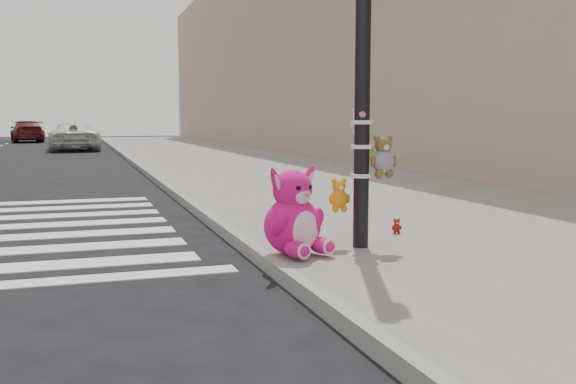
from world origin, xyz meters
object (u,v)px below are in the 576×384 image
object	(u,v)px
signal_pole	(364,87)
pink_bunny	(294,218)
red_teddy	(397,226)
car_white_near	(73,137)

from	to	relation	value
signal_pole	pink_bunny	bearing A→B (deg)	-168.22
pink_bunny	red_teddy	bearing A→B (deg)	4.55
signal_pole	pink_bunny	distance (m)	1.54
signal_pole	pink_bunny	size ratio (longest dim) A/B	4.47
pink_bunny	red_teddy	distance (m)	1.73
signal_pole	car_white_near	xyz separation A→B (m)	(-3.01, 27.37, -1.12)
red_teddy	car_white_near	xyz separation A→B (m)	(-3.73, 26.77, 0.46)
signal_pole	red_teddy	size ratio (longest dim) A/B	22.40
red_teddy	car_white_near	world-z (taller)	car_white_near
car_white_near	signal_pole	bearing A→B (deg)	93.30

